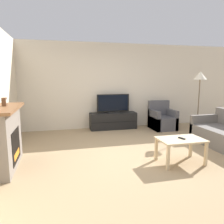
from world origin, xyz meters
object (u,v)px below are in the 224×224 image
at_px(fireplace, 4,138).
at_px(armchair, 162,120).
at_px(tv, 113,104).
at_px(remote, 182,138).
at_px(coffee_table, 181,142).
at_px(tv_stand, 113,121).
at_px(mantel_clock, 4,102).
at_px(floor_lamp, 200,79).

distance_m(fireplace, armchair, 4.67).
height_order(tv, armchair, tv).
distance_m(tv, armchair, 1.64).
distance_m(tv, remote, 3.09).
bearing_deg(remote, coffee_table, 154.16).
relative_size(tv_stand, tv, 1.42).
distance_m(mantel_clock, floor_lamp, 4.91).
height_order(armchair, coffee_table, armchair).
bearing_deg(tv, tv_stand, 90.00).
bearing_deg(mantel_clock, coffee_table, -12.15).
bearing_deg(mantel_clock, armchair, 25.35).
distance_m(fireplace, tv_stand, 3.63).
relative_size(tv_stand, armchair, 1.67).
distance_m(armchair, remote, 2.82).
relative_size(tv_stand, floor_lamp, 0.82).
bearing_deg(tv_stand, armchair, -13.79).
bearing_deg(fireplace, floor_lamp, 13.97).
height_order(mantel_clock, armchair, mantel_clock).
bearing_deg(tv, remote, -79.09).
xyz_separation_m(tv, remote, (0.58, -3.02, -0.31)).
height_order(fireplace, mantel_clock, mantel_clock).
distance_m(mantel_clock, remote, 3.36).
bearing_deg(coffee_table, tv, 100.62).
bearing_deg(coffee_table, mantel_clock, 167.85).
relative_size(fireplace, armchair, 1.60).
xyz_separation_m(mantel_clock, floor_lamp, (4.78, 1.05, 0.37)).
relative_size(tv, floor_lamp, 0.58).
bearing_deg(floor_lamp, coffee_table, -132.40).
height_order(tv_stand, remote, tv_stand).
xyz_separation_m(armchair, coffee_table, (-0.95, -2.65, 0.12)).
height_order(tv_stand, floor_lamp, floor_lamp).
xyz_separation_m(fireplace, coffee_table, (3.21, -0.55, -0.16)).
distance_m(armchair, coffee_table, 2.82).
bearing_deg(tv, coffee_table, -79.38).
xyz_separation_m(tv_stand, coffee_table, (0.57, -3.02, 0.15)).
height_order(mantel_clock, tv_stand, mantel_clock).
height_order(mantel_clock, floor_lamp, floor_lamp).
height_order(fireplace, floor_lamp, floor_lamp).
bearing_deg(fireplace, tv_stand, 43.11).
distance_m(tv, floor_lamp, 2.62).
bearing_deg(armchair, fireplace, -153.17).
bearing_deg(mantel_clock, fireplace, -97.14).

